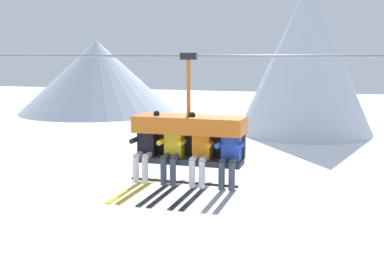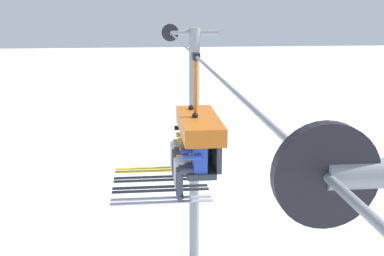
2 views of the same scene
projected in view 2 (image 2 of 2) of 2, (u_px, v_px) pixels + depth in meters
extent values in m
cylinder|color=gray|center=(194.00, 150.00, 16.73)|extent=(0.36, 0.36, 8.32)
cylinder|color=gray|center=(195.00, 32.00, 15.74)|extent=(0.16, 1.60, 0.16)
cylinder|color=black|center=(170.00, 33.00, 15.66)|extent=(0.08, 0.56, 0.56)
cylinder|color=black|center=(325.00, 175.00, 2.45)|extent=(0.08, 0.56, 0.56)
cylinder|color=gray|center=(191.00, 52.00, 9.06)|extent=(15.70, 0.05, 0.05)
cube|color=#33383D|center=(196.00, 159.00, 8.73)|extent=(1.96, 0.48, 0.10)
cube|color=#33383D|center=(211.00, 144.00, 8.69)|extent=(1.96, 0.08, 0.45)
cube|color=#D16619|center=(199.00, 125.00, 8.58)|extent=(2.00, 0.68, 0.30)
cylinder|color=black|center=(178.00, 177.00, 8.78)|extent=(1.96, 0.04, 0.04)
cylinder|color=#D16619|center=(196.00, 88.00, 8.41)|extent=(0.07, 0.07, 1.01)
cube|color=black|center=(196.00, 56.00, 8.27)|extent=(0.28, 0.12, 0.12)
cube|color=black|center=(190.00, 132.00, 9.41)|extent=(0.32, 0.22, 0.52)
sphere|color=silver|center=(190.00, 114.00, 9.33)|extent=(0.22, 0.22, 0.22)
ellipsoid|color=black|center=(185.00, 114.00, 9.32)|extent=(0.17, 0.04, 0.08)
cylinder|color=silver|center=(181.00, 142.00, 9.54)|extent=(0.11, 0.34, 0.11)
cylinder|color=silver|center=(182.00, 144.00, 9.37)|extent=(0.11, 0.34, 0.11)
cylinder|color=silver|center=(173.00, 154.00, 9.58)|extent=(0.11, 0.11, 0.48)
cylinder|color=silver|center=(174.00, 156.00, 9.41)|extent=(0.11, 0.11, 0.48)
cube|color=gold|center=(158.00, 168.00, 9.62)|extent=(0.09, 1.70, 0.02)
cube|color=gold|center=(159.00, 171.00, 9.45)|extent=(0.09, 1.70, 0.02)
cylinder|color=black|center=(182.00, 128.00, 9.57)|extent=(0.09, 0.30, 0.09)
cylinder|color=black|center=(191.00, 117.00, 9.15)|extent=(0.09, 0.09, 0.30)
sphere|color=black|center=(191.00, 108.00, 9.11)|extent=(0.11, 0.11, 0.11)
cube|color=yellow|center=(193.00, 139.00, 8.91)|extent=(0.32, 0.22, 0.52)
sphere|color=black|center=(193.00, 120.00, 8.82)|extent=(0.22, 0.22, 0.22)
ellipsoid|color=black|center=(188.00, 120.00, 8.81)|extent=(0.17, 0.04, 0.08)
cylinder|color=#3D424C|center=(184.00, 149.00, 9.03)|extent=(0.11, 0.34, 0.11)
cylinder|color=#3D424C|center=(184.00, 152.00, 8.86)|extent=(0.11, 0.34, 0.11)
cylinder|color=#3D424C|center=(175.00, 162.00, 9.07)|extent=(0.11, 0.11, 0.48)
cylinder|color=#3D424C|center=(175.00, 165.00, 8.90)|extent=(0.11, 0.11, 0.48)
cube|color=#232328|center=(159.00, 177.00, 9.11)|extent=(0.09, 1.70, 0.02)
cube|color=#232328|center=(160.00, 180.00, 8.94)|extent=(0.09, 1.70, 0.02)
cylinder|color=yellow|center=(184.00, 135.00, 9.06)|extent=(0.09, 0.30, 0.09)
cylinder|color=yellow|center=(186.00, 140.00, 8.70)|extent=(0.09, 0.30, 0.09)
cube|color=orange|center=(196.00, 147.00, 8.40)|extent=(0.32, 0.22, 0.52)
sphere|color=black|center=(196.00, 127.00, 8.31)|extent=(0.22, 0.22, 0.22)
ellipsoid|color=black|center=(190.00, 127.00, 8.30)|extent=(0.17, 0.04, 0.08)
cylinder|color=silver|center=(186.00, 158.00, 8.52)|extent=(0.11, 0.34, 0.11)
cylinder|color=silver|center=(187.00, 161.00, 8.35)|extent=(0.11, 0.34, 0.11)
cylinder|color=silver|center=(177.00, 171.00, 8.56)|extent=(0.11, 0.11, 0.48)
cylinder|color=silver|center=(177.00, 174.00, 8.39)|extent=(0.11, 0.11, 0.48)
cube|color=#232328|center=(160.00, 187.00, 8.60)|extent=(0.09, 1.70, 0.02)
cube|color=#232328|center=(161.00, 191.00, 8.44)|extent=(0.09, 1.70, 0.02)
cylinder|color=orange|center=(195.00, 125.00, 8.49)|extent=(0.09, 0.09, 0.30)
sphere|color=black|center=(195.00, 116.00, 8.45)|extent=(0.11, 0.11, 0.11)
cylinder|color=orange|center=(189.00, 148.00, 8.19)|extent=(0.09, 0.30, 0.09)
cube|color=#2847B7|center=(200.00, 156.00, 7.89)|extent=(0.32, 0.22, 0.52)
sphere|color=maroon|center=(200.00, 135.00, 7.80)|extent=(0.22, 0.22, 0.22)
ellipsoid|color=black|center=(194.00, 135.00, 7.79)|extent=(0.17, 0.04, 0.08)
cylinder|color=#3D424C|center=(189.00, 167.00, 8.01)|extent=(0.11, 0.34, 0.11)
cylinder|color=#3D424C|center=(190.00, 171.00, 7.84)|extent=(0.11, 0.34, 0.11)
cylinder|color=#3D424C|center=(179.00, 181.00, 8.06)|extent=(0.11, 0.11, 0.48)
cylinder|color=#3D424C|center=(180.00, 185.00, 7.89)|extent=(0.11, 0.11, 0.48)
cube|color=#B2B2BC|center=(161.00, 198.00, 8.10)|extent=(0.09, 1.70, 0.02)
cube|color=#B2B2BC|center=(162.00, 202.00, 7.93)|extent=(0.09, 1.70, 0.02)
cylinder|color=#2847B7|center=(190.00, 151.00, 8.05)|extent=(0.09, 0.30, 0.09)
cylinder|color=#2847B7|center=(192.00, 158.00, 7.69)|extent=(0.09, 0.30, 0.09)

